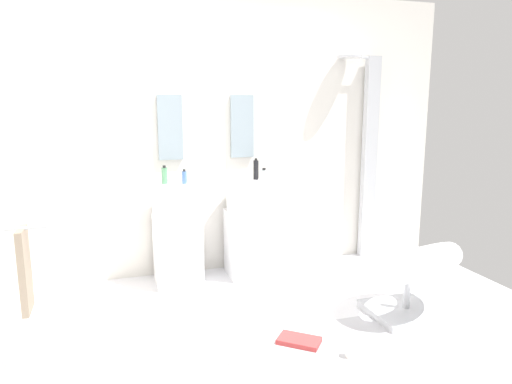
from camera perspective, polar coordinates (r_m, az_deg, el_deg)
ground_plane at (r=3.28m, az=0.40°, el=-18.87°), size 4.80×3.60×0.04m
rear_partition at (r=4.46m, az=-6.13°, el=6.87°), size 4.80×0.10×2.60m
pedestal_sink_left at (r=4.25m, az=-9.54°, el=-5.00°), size 0.42×0.42×0.99m
pedestal_sink_right at (r=4.39m, az=-0.81°, el=-4.35°), size 0.42×0.42×0.99m
vanity_mirror_left at (r=4.33m, az=-10.36°, el=7.69°), size 0.22×0.03×0.58m
vanity_mirror_right at (r=4.46m, az=-1.70°, el=7.95°), size 0.22×0.03×0.58m
shower_column at (r=4.96m, az=13.43°, el=4.49°), size 0.49×0.24×2.05m
lounge_chair at (r=3.77m, az=17.96°, el=-9.16°), size 1.04×1.04×0.65m
towel_rack at (r=3.07m, az=-26.72°, el=-8.90°), size 0.37×0.22×0.95m
area_rug at (r=3.28m, az=8.38°, el=-18.45°), size 1.29×0.75×0.01m
magazine_red at (r=3.33m, az=5.24°, el=-17.48°), size 0.32×0.30×0.03m
coffee_mug at (r=3.21m, az=11.51°, el=-18.38°), size 0.07×0.07×0.08m
soap_bottle_blue at (r=4.23m, az=-8.67°, el=1.79°), size 0.04×0.04×0.13m
soap_bottle_clear at (r=4.22m, az=0.97°, el=1.93°), size 0.06×0.06×0.14m
soap_bottle_green at (r=4.25m, az=-11.02°, el=1.98°), size 0.05×0.05×0.16m
soap_bottle_black at (r=4.41m, az=-0.00°, el=2.73°), size 0.05×0.05×0.20m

